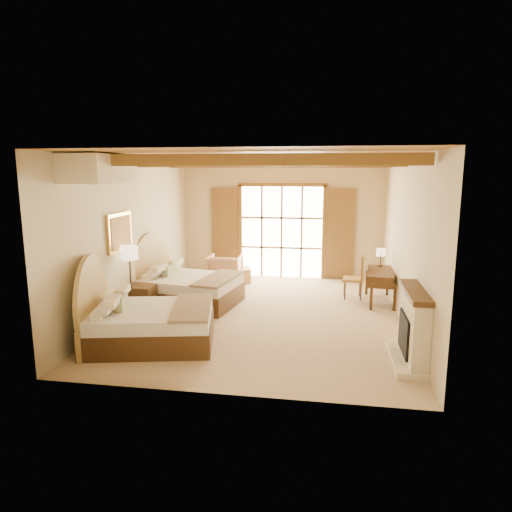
% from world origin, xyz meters
% --- Properties ---
extents(floor, '(7.00, 7.00, 0.00)m').
position_xyz_m(floor, '(0.00, 0.00, 0.00)').
color(floor, tan).
rests_on(floor, ground).
extents(wall_back, '(5.50, 0.00, 5.50)m').
position_xyz_m(wall_back, '(0.00, 3.50, 1.60)').
color(wall_back, beige).
rests_on(wall_back, ground).
extents(wall_left, '(0.00, 7.00, 7.00)m').
position_xyz_m(wall_left, '(-2.75, 0.00, 1.60)').
color(wall_left, beige).
rests_on(wall_left, ground).
extents(wall_right, '(0.00, 7.00, 7.00)m').
position_xyz_m(wall_right, '(2.75, 0.00, 1.60)').
color(wall_right, beige).
rests_on(wall_right, ground).
extents(ceiling, '(7.00, 7.00, 0.00)m').
position_xyz_m(ceiling, '(0.00, 0.00, 3.20)').
color(ceiling, '#AD7231').
rests_on(ceiling, ground).
extents(ceiling_beams, '(5.39, 4.60, 0.18)m').
position_xyz_m(ceiling_beams, '(0.00, 0.00, 3.08)').
color(ceiling_beams, olive).
rests_on(ceiling_beams, ceiling).
extents(french_doors, '(3.95, 0.08, 2.60)m').
position_xyz_m(french_doors, '(0.00, 3.44, 1.25)').
color(french_doors, white).
rests_on(french_doors, ground).
extents(fireplace, '(0.46, 1.40, 1.16)m').
position_xyz_m(fireplace, '(2.60, -2.00, 0.51)').
color(fireplace, beige).
rests_on(fireplace, ground).
extents(painting, '(0.06, 0.95, 0.75)m').
position_xyz_m(painting, '(-2.70, -0.75, 1.75)').
color(painting, gold).
rests_on(painting, wall_left).
extents(canopy_valance, '(0.70, 1.40, 0.45)m').
position_xyz_m(canopy_valance, '(-2.40, -2.00, 2.95)').
color(canopy_valance, beige).
rests_on(canopy_valance, ceiling).
extents(bed_near, '(2.38, 1.96, 1.37)m').
position_xyz_m(bed_near, '(-1.81, -1.92, 0.41)').
color(bed_near, '#422514').
rests_on(bed_near, floor).
extents(bed_far, '(2.30, 1.87, 1.36)m').
position_xyz_m(bed_far, '(-1.88, 0.47, 0.41)').
color(bed_far, '#422514').
rests_on(bed_far, floor).
extents(nightstand, '(0.52, 0.52, 0.62)m').
position_xyz_m(nightstand, '(-2.46, -0.44, 0.31)').
color(nightstand, '#422514').
rests_on(nightstand, floor).
extents(floor_lamp, '(0.32, 0.32, 1.50)m').
position_xyz_m(floor_lamp, '(-2.50, -0.83, 1.28)').
color(floor_lamp, '#332617').
rests_on(floor_lamp, floor).
extents(armchair, '(0.86, 0.89, 0.79)m').
position_xyz_m(armchair, '(-1.35, 2.31, 0.39)').
color(armchair, tan).
rests_on(armchair, floor).
extents(ottoman, '(0.63, 0.63, 0.37)m').
position_xyz_m(ottoman, '(-1.00, 2.66, 0.19)').
color(ottoman, tan).
rests_on(ottoman, floor).
extents(desk, '(0.72, 1.40, 0.73)m').
position_xyz_m(desk, '(2.46, 1.30, 0.39)').
color(desk, '#422514').
rests_on(desk, floor).
extents(desk_chair, '(0.49, 0.49, 1.02)m').
position_xyz_m(desk_chair, '(1.90, 1.53, 0.32)').
color(desk_chair, '#AB7336').
rests_on(desk_chair, floor).
extents(desk_lamp, '(0.21, 0.21, 0.42)m').
position_xyz_m(desk_lamp, '(2.50, 1.78, 1.04)').
color(desk_lamp, '#332617').
rests_on(desk_lamp, desk).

